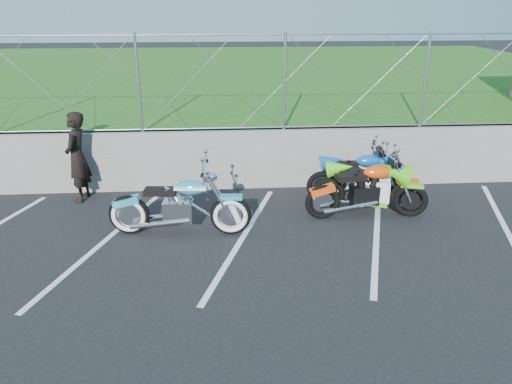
{
  "coord_description": "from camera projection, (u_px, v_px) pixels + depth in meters",
  "views": [
    {
      "loc": [
        -0.35,
        -6.92,
        3.9
      ],
      "look_at": [
        0.24,
        1.3,
        0.72
      ],
      "focal_mm": 35.0,
      "sensor_mm": 36.0,
      "label": 1
    }
  ],
  "objects": [
    {
      "name": "parking_lines",
      "position": [
        311.0,
        234.0,
        8.88
      ],
      "size": [
        18.29,
        4.31,
        0.01
      ],
      "color": "silver",
      "rests_on": "ground"
    },
    {
      "name": "naked_orange",
      "position": [
        367.0,
        192.0,
        9.46
      ],
      "size": [
        2.34,
        0.79,
        1.17
      ],
      "rotation": [
        0.0,
        0.0,
        0.08
      ],
      "color": "black",
      "rests_on": "ground"
    },
    {
      "name": "sportbike_blue",
      "position": [
        359.0,
        178.0,
        10.28
      ],
      "size": [
        2.12,
        0.75,
        1.1
      ],
      "rotation": [
        0.0,
        0.0,
        -0.02
      ],
      "color": "black",
      "rests_on": "ground"
    },
    {
      "name": "sportbike_green",
      "position": [
        371.0,
        189.0,
        9.59
      ],
      "size": [
        2.15,
        0.89,
        1.15
      ],
      "rotation": [
        0.0,
        0.0,
        -0.31
      ],
      "color": "black",
      "rests_on": "ground"
    },
    {
      "name": "grass_field",
      "position": [
        228.0,
        86.0,
        20.19
      ],
      "size": [
        30.0,
        20.0,
        1.3
      ],
      "primitive_type": "cube",
      "color": "#205015",
      "rests_on": "ground"
    },
    {
      "name": "chain_link_fence",
      "position": [
        237.0,
        83.0,
        10.29
      ],
      "size": [
        28.0,
        0.03,
        2.0
      ],
      "color": "gray",
      "rests_on": "retaining_wall"
    },
    {
      "name": "retaining_wall",
      "position": [
        238.0,
        159.0,
        10.89
      ],
      "size": [
        30.0,
        0.22,
        1.3
      ],
      "primitive_type": "cube",
      "color": "slate",
      "rests_on": "ground"
    },
    {
      "name": "person_standing",
      "position": [
        77.0,
        157.0,
        10.1
      ],
      "size": [
        0.51,
        0.71,
        1.85
      ],
      "primitive_type": "imported",
      "rotation": [
        0.0,
        0.0,
        -1.67
      ],
      "color": "black",
      "rests_on": "ground"
    },
    {
      "name": "cruiser_turquoise",
      "position": [
        181.0,
        208.0,
        8.72
      ],
      "size": [
        2.52,
        0.8,
        1.25
      ],
      "rotation": [
        0.0,
        0.0,
        -0.08
      ],
      "color": "black",
      "rests_on": "ground"
    },
    {
      "name": "ground",
      "position": [
        247.0,
        264.0,
        7.87
      ],
      "size": [
        90.0,
        90.0,
        0.0
      ],
      "primitive_type": "plane",
      "color": "black",
      "rests_on": "ground"
    }
  ]
}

